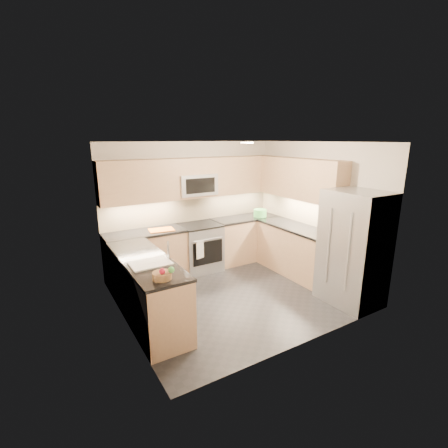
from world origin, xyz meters
TOP-DOWN VIEW (x-y plane):
  - floor at (0.00, 0.00)m, footprint 3.60×3.20m
  - ceiling at (0.00, 0.00)m, footprint 3.60×3.20m
  - wall_back at (0.00, 1.60)m, footprint 3.60×0.02m
  - wall_front at (0.00, -1.60)m, footprint 3.60×0.02m
  - wall_left at (-1.80, 0.00)m, footprint 0.02×3.20m
  - wall_right at (1.80, 0.00)m, footprint 0.02×3.20m
  - base_cab_back_left at (-1.09, 1.30)m, footprint 1.42×0.60m
  - base_cab_back_right at (1.09, 1.30)m, footprint 1.42×0.60m
  - base_cab_right at (1.50, 0.15)m, footprint 0.60×1.70m
  - base_cab_peninsula at (-1.50, 0.00)m, footprint 0.60×2.00m
  - countertop_back_left at (-1.09, 1.30)m, footprint 1.42×0.63m
  - countertop_back_right at (1.09, 1.30)m, footprint 1.42×0.63m
  - countertop_right at (1.50, 0.15)m, footprint 0.63×1.70m
  - countertop_peninsula at (-1.50, 0.00)m, footprint 0.63×2.00m
  - upper_cab_back at (0.00, 1.43)m, footprint 3.60×0.35m
  - upper_cab_right at (1.62, 0.28)m, footprint 0.35×1.95m
  - backsplash_back at (0.00, 1.60)m, footprint 3.60×0.01m
  - backsplash_right at (1.80, 0.45)m, footprint 0.01×2.30m
  - gas_range at (0.00, 1.28)m, footprint 0.76×0.65m
  - range_cooktop at (0.00, 1.28)m, footprint 0.76×0.65m
  - oven_door_glass at (0.00, 0.95)m, footprint 0.62×0.02m
  - oven_handle at (0.00, 0.93)m, footprint 0.60×0.02m
  - microwave at (0.00, 1.40)m, footprint 0.76×0.40m
  - microwave_door at (0.00, 1.20)m, footprint 0.60×0.01m
  - refrigerator at (1.45, -1.15)m, footprint 0.70×0.90m
  - fridge_handle_left at (1.08, -1.33)m, footprint 0.02×0.02m
  - fridge_handle_right at (1.08, -0.97)m, footprint 0.02×0.02m
  - sink_basin at (-1.50, -0.25)m, footprint 0.52×0.38m
  - faucet at (-1.24, -0.25)m, footprint 0.03×0.03m
  - utensil_bowl at (1.39, 1.17)m, footprint 0.28×0.28m
  - cutting_board at (-0.79, 1.24)m, footprint 0.48×0.37m
  - fruit_basket at (-1.53, -0.78)m, footprint 0.23×0.23m
  - fruit_apple at (-1.54, -0.82)m, footprint 0.08×0.08m
  - fruit_pear at (-1.44, -0.84)m, footprint 0.08×0.08m
  - dish_towel_check at (-0.19, 0.91)m, footprint 0.17×0.06m

SIDE VIEW (x-z plane):
  - floor at x=0.00m, z-range 0.00..0.00m
  - base_cab_back_left at x=-1.09m, z-range 0.00..0.90m
  - base_cab_back_right at x=1.09m, z-range 0.00..0.90m
  - base_cab_right at x=1.50m, z-range 0.00..0.90m
  - base_cab_peninsula at x=-1.50m, z-range 0.00..0.90m
  - oven_door_glass at x=0.00m, z-range 0.22..0.68m
  - gas_range at x=0.00m, z-range 0.00..0.91m
  - dish_towel_check at x=-0.19m, z-range 0.39..0.71m
  - oven_handle at x=0.00m, z-range 0.71..0.73m
  - sink_basin at x=-1.50m, z-range 0.80..0.96m
  - refrigerator at x=1.45m, z-range 0.00..1.80m
  - range_cooktop at x=0.00m, z-range 0.90..0.93m
  - countertop_back_left at x=-1.09m, z-range 0.90..0.94m
  - countertop_back_right at x=1.09m, z-range 0.90..0.94m
  - countertop_right at x=1.50m, z-range 0.90..0.94m
  - countertop_peninsula at x=-1.50m, z-range 0.90..0.94m
  - cutting_board at x=-0.79m, z-range 0.94..0.95m
  - fridge_handle_left at x=1.08m, z-range 0.35..1.55m
  - fridge_handle_right at x=1.08m, z-range 0.35..1.55m
  - fruit_basket at x=-1.53m, z-range 0.94..1.02m
  - utensil_bowl at x=1.39m, z-range 0.94..1.10m
  - fruit_apple at x=-1.54m, z-range 1.02..1.09m
  - fruit_pear at x=-1.44m, z-range 1.02..1.09m
  - faucet at x=-1.24m, z-range 0.94..1.22m
  - backsplash_back at x=0.00m, z-range 0.94..1.45m
  - backsplash_right at x=1.80m, z-range 0.94..1.45m
  - wall_back at x=0.00m, z-range 0.00..2.50m
  - wall_front at x=0.00m, z-range 0.00..2.50m
  - wall_left at x=-1.80m, z-range 0.00..2.50m
  - wall_right at x=1.80m, z-range 0.00..2.50m
  - microwave at x=0.00m, z-range 1.50..1.90m
  - microwave_door at x=0.00m, z-range 1.56..1.84m
  - upper_cab_back at x=0.00m, z-range 1.45..2.20m
  - upper_cab_right at x=1.62m, z-range 1.45..2.20m
  - ceiling at x=0.00m, z-range 2.49..2.51m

